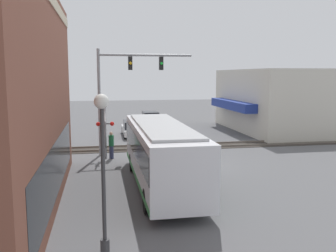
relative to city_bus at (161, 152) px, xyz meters
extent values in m
plane|color=#565659|center=(3.81, -2.80, -1.72)|extent=(120.00, 120.00, 0.00)
cube|color=black|center=(-2.10, 4.75, -0.02)|extent=(13.26, 0.12, 2.20)
cube|color=beige|center=(16.71, -14.16, 1.28)|extent=(13.77, 7.73, 5.99)
cube|color=navy|center=(16.71, -9.75, 0.88)|extent=(9.64, 1.20, 0.80)
cube|color=silver|center=(0.01, 0.00, -0.01)|extent=(10.72, 2.55, 2.57)
cube|color=black|center=(0.01, 0.00, 0.38)|extent=(10.51, 2.59, 1.08)
cube|color=#288438|center=(0.01, 0.00, -1.12)|extent=(10.51, 2.58, 0.24)
cube|color=#A5A8AA|center=(0.01, 0.00, 1.33)|extent=(9.11, 2.17, 0.12)
cylinder|color=black|center=(3.17, 0.00, -1.22)|extent=(1.00, 2.57, 1.00)
cylinder|color=black|center=(-3.55, 0.00, -1.22)|extent=(1.00, 2.57, 1.00)
cylinder|color=gray|center=(7.87, 2.92, 1.88)|extent=(0.20, 0.20, 7.20)
cylinder|color=gray|center=(7.87, -0.26, 5.08)|extent=(0.16, 6.36, 0.16)
cube|color=black|center=(7.87, 0.80, 4.53)|extent=(0.30, 0.27, 0.90)
sphere|color=yellow|center=(7.71, 0.80, 4.53)|extent=(0.20, 0.20, 0.20)
cube|color=black|center=(7.87, -1.32, 4.53)|extent=(0.30, 0.27, 0.90)
sphere|color=green|center=(7.71, -1.32, 4.53)|extent=(0.20, 0.20, 0.20)
cylinder|color=gray|center=(6.81, 2.58, 0.08)|extent=(0.14, 0.14, 3.60)
cube|color=white|center=(6.81, 2.58, 1.38)|extent=(1.41, 0.06, 1.41)
cube|color=white|center=(6.81, 2.58, 1.38)|extent=(1.41, 0.06, 1.41)
cylinder|color=#38383A|center=(6.81, 2.58, 0.58)|extent=(0.08, 0.90, 0.08)
sphere|color=red|center=(6.76, 2.13, 0.58)|extent=(0.28, 0.28, 0.28)
sphere|color=red|center=(6.76, 3.03, 0.58)|extent=(0.28, 0.28, 0.28)
cylinder|color=#38383A|center=(-6.79, 2.86, -1.47)|extent=(0.28, 0.28, 0.50)
cylinder|color=#38383A|center=(-6.79, 2.86, 0.52)|extent=(0.12, 0.12, 4.48)
sphere|color=white|center=(-6.79, 2.86, 2.98)|extent=(0.44, 0.44, 0.44)
cube|color=#332D28|center=(9.81, -2.80, -1.70)|extent=(2.60, 60.00, 0.03)
cube|color=#6B6056|center=(9.09, -2.80, -1.64)|extent=(0.07, 60.00, 0.15)
cube|color=#6B6056|center=(10.52, -2.80, -1.64)|extent=(0.07, 60.00, 0.15)
cube|color=silver|center=(15.60, 0.00, -1.20)|extent=(4.70, 1.80, 0.52)
cube|color=black|center=(15.36, 0.00, -0.63)|extent=(2.58, 1.62, 0.63)
cylinder|color=black|center=(17.05, 0.00, -1.40)|extent=(0.64, 1.82, 0.64)
cylinder|color=black|center=(14.14, 0.00, -1.40)|extent=(0.64, 1.82, 0.64)
cube|color=slate|center=(23.19, -2.60, -1.19)|extent=(4.56, 1.80, 0.55)
cube|color=black|center=(22.97, -2.60, -0.59)|extent=(2.51, 1.62, 0.66)
cylinder|color=black|center=(24.61, -2.60, -1.40)|extent=(0.64, 1.82, 0.64)
cylinder|color=black|center=(21.78, -2.60, -1.40)|extent=(0.64, 1.82, 0.64)
cylinder|color=#2D3351|center=(6.66, 2.21, -1.29)|extent=(0.28, 0.28, 0.85)
cylinder|color=#195933|center=(6.66, 2.21, -0.52)|extent=(0.34, 0.34, 0.71)
sphere|color=tan|center=(6.66, 2.21, -0.05)|extent=(0.23, 0.23, 0.23)
cylinder|color=#473828|center=(-1.82, -2.21, -1.29)|extent=(0.28, 0.28, 0.85)
cylinder|color=#195933|center=(-1.82, -2.21, -0.51)|extent=(0.34, 0.34, 0.71)
sphere|color=tan|center=(-1.82, -2.21, -0.04)|extent=(0.23, 0.23, 0.23)
camera|label=1|loc=(-17.76, 2.92, 3.74)|focal=40.00mm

